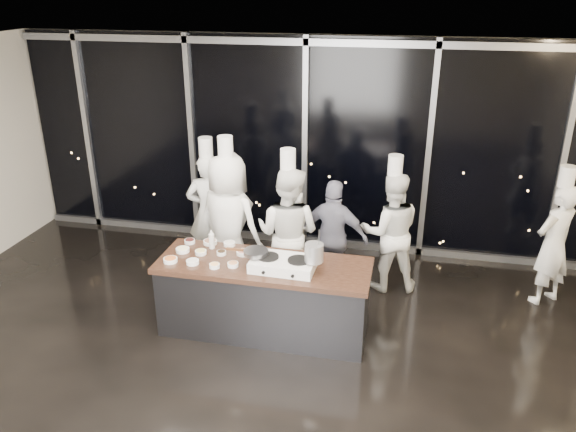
# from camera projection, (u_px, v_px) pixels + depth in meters

# --- Properties ---
(ground) EXTENTS (9.00, 9.00, 0.00)m
(ground) POSITION_uv_depth(u_px,v_px,m) (243.00, 377.00, 5.96)
(ground) COLOR black
(ground) RESTS_ON ground
(room_shell) EXTENTS (9.02, 7.02, 3.21)m
(room_shell) POSITION_uv_depth(u_px,v_px,m) (255.00, 178.00, 5.05)
(room_shell) COLOR beige
(room_shell) RESTS_ON ground
(window_wall) EXTENTS (8.90, 0.11, 3.20)m
(window_wall) POSITION_uv_depth(u_px,v_px,m) (306.00, 146.00, 8.43)
(window_wall) COLOR black
(window_wall) RESTS_ON ground
(demo_counter) EXTENTS (2.46, 0.86, 0.90)m
(demo_counter) POSITION_uv_depth(u_px,v_px,m) (264.00, 297.00, 6.59)
(demo_counter) COLOR #333338
(demo_counter) RESTS_ON ground
(stove) EXTENTS (0.73, 0.48, 0.14)m
(stove) POSITION_uv_depth(u_px,v_px,m) (283.00, 264.00, 6.27)
(stove) COLOR white
(stove) RESTS_ON demo_counter
(frying_pan) EXTENTS (0.49, 0.29, 0.05)m
(frying_pan) POSITION_uv_depth(u_px,v_px,m) (255.00, 252.00, 6.32)
(frying_pan) COLOR slate
(frying_pan) RESTS_ON stove
(stock_pot) EXTENTS (0.21, 0.21, 0.21)m
(stock_pot) POSITION_uv_depth(u_px,v_px,m) (314.00, 253.00, 6.12)
(stock_pot) COLOR #B2B2B4
(stock_pot) RESTS_ON stove
(prep_bowls) EXTENTS (1.43, 0.72, 0.05)m
(prep_bowls) POSITION_uv_depth(u_px,v_px,m) (221.00, 255.00, 6.55)
(prep_bowls) COLOR white
(prep_bowls) RESTS_ON demo_counter
(squeeze_bottle) EXTENTS (0.07, 0.07, 0.25)m
(squeeze_bottle) POSITION_uv_depth(u_px,v_px,m) (212.00, 239.00, 6.74)
(squeeze_bottle) COLOR silver
(squeeze_bottle) RESTS_ON demo_counter
(chef_far_left) EXTENTS (0.71, 0.55, 1.95)m
(chef_far_left) POSITION_uv_depth(u_px,v_px,m) (209.00, 212.00, 7.90)
(chef_far_left) COLOR white
(chef_far_left) RESTS_ON ground
(chef_left) EXTENTS (1.06, 0.85, 2.12)m
(chef_left) POSITION_uv_depth(u_px,v_px,m) (229.00, 223.00, 7.34)
(chef_left) COLOR white
(chef_left) RESTS_ON ground
(chef_center) EXTENTS (0.98, 0.83, 2.01)m
(chef_center) POSITION_uv_depth(u_px,v_px,m) (288.00, 233.00, 7.19)
(chef_center) COLOR white
(chef_center) RESTS_ON ground
(guest) EXTENTS (0.96, 0.51, 1.56)m
(guest) POSITION_uv_depth(u_px,v_px,m) (334.00, 237.00, 7.35)
(guest) COLOR #141537
(guest) RESTS_ON ground
(chef_right) EXTENTS (0.91, 0.77, 1.87)m
(chef_right) POSITION_uv_depth(u_px,v_px,m) (390.00, 231.00, 7.40)
(chef_right) COLOR white
(chef_right) RESTS_ON ground
(chef_side) EXTENTS (0.70, 0.67, 1.85)m
(chef_side) POSITION_uv_depth(u_px,v_px,m) (554.00, 243.00, 7.07)
(chef_side) COLOR white
(chef_side) RESTS_ON ground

